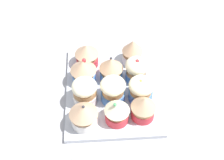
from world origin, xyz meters
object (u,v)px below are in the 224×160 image
baking_tray (112,89)px  cupcake_3 (84,114)px  cupcake_10 (143,107)px  cupcake_1 (83,70)px  cupcake_6 (117,111)px  cupcake_2 (85,91)px  cupcake_9 (141,89)px  cupcake_0 (87,55)px  cupcake_7 (132,51)px  cupcake_4 (112,69)px  cupcake_5 (112,90)px  cupcake_8 (136,69)px

baking_tray → cupcake_3: size_ratio=4.29×
cupcake_10 → cupcake_1: bearing=-132.2°
cupcake_6 → cupcake_10: 6.20cm
cupcake_2 → cupcake_9: 13.62cm
cupcake_10 → cupcake_0: bearing=-144.7°
cupcake_3 → cupcake_7: 23.64cm
cupcake_1 → cupcake_4: 7.40cm
cupcake_0 → cupcake_5: (12.65, 5.99, 0.07)cm
cupcake_4 → baking_tray: bearing=-4.6°
cupcake_4 → cupcake_10: 14.19cm
cupcake_0 → cupcake_8: size_ratio=0.91×
cupcake_4 → cupcake_9: 9.67cm
cupcake_8 → cupcake_10: bearing=1.3°
cupcake_2 → cupcake_9: (0.13, 13.62, -0.13)cm
cupcake_9 → cupcake_10: (5.54, -0.12, 0.04)cm
baking_tray → cupcake_0: 11.66cm
cupcake_6 → cupcake_8: bearing=154.9°
baking_tray → cupcake_4: bearing=175.4°
cupcake_0 → cupcake_6: size_ratio=0.97×
cupcake_1 → cupcake_3: bearing=0.2°
cupcake_4 → cupcake_6: size_ratio=1.03×
cupcake_8 → cupcake_5: bearing=-46.2°
cupcake_0 → cupcake_1: cupcake_1 is taller
cupcake_3 → cupcake_7: bearing=146.1°
cupcake_1 → cupcake_8: bearing=87.5°
cupcake_2 → cupcake_9: size_ratio=1.00×
cupcake_2 → cupcake_8: 14.65cm
cupcake_1 → cupcake_6: bearing=30.2°
cupcake_4 → cupcake_3: bearing=-28.1°
cupcake_2 → cupcake_7: (-12.83, 12.94, 0.33)cm
cupcake_9 → cupcake_0: bearing=-134.3°
baking_tray → cupcake_1: (-3.25, -7.13, 4.22)cm
cupcake_3 → cupcake_10: size_ratio=1.04×
cupcake_6 → cupcake_9: size_ratio=1.00×
baking_tray → cupcake_0: size_ratio=4.39×
cupcake_9 → cupcake_5: bearing=-90.4°
cupcake_6 → cupcake_10: bearing=95.9°
cupcake_7 → cupcake_8: same height
cupcake_6 → cupcake_8: cupcake_8 is taller
cupcake_4 → cupcake_10: size_ratio=1.08×
cupcake_7 → cupcake_10: cupcake_7 is taller
cupcake_7 → baking_tray: bearing=-33.6°
cupcake_5 → cupcake_6: same height
cupcake_1 → cupcake_10: bearing=47.8°
cupcake_1 → cupcake_4: size_ratio=1.00×
cupcake_7 → cupcake_3: bearing=-33.9°
cupcake_6 → cupcake_9: (-6.17, 6.29, -0.09)cm
cupcake_1 → cupcake_2: 6.87cm
baking_tray → cupcake_4: cupcake_4 is taller
cupcake_7 → cupcake_1: bearing=-65.8°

